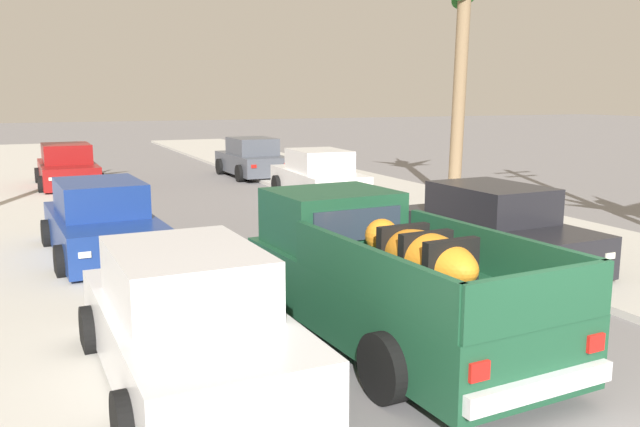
{
  "coord_description": "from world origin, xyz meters",
  "views": [
    {
      "loc": [
        -4.66,
        -3.73,
        3.18
      ],
      "look_at": [
        -0.21,
        6.35,
        1.2
      ],
      "focal_mm": 37.11,
      "sensor_mm": 36.0,
      "label": 1
    }
  ],
  "objects_px": {
    "pickup_truck": "(383,279)",
    "car_right_near": "(102,223)",
    "car_left_mid": "(252,159)",
    "car_right_mid": "(318,176)",
    "car_right_far": "(68,168)",
    "car_left_far": "(188,322)",
    "car_left_near": "(493,229)"
  },
  "relations": [
    {
      "from": "pickup_truck",
      "to": "car_left_mid",
      "type": "distance_m",
      "value": 17.83
    },
    {
      "from": "car_right_mid",
      "to": "car_right_far",
      "type": "relative_size",
      "value": 1.01
    },
    {
      "from": "car_left_near",
      "to": "car_left_far",
      "type": "height_order",
      "value": "same"
    },
    {
      "from": "car_right_mid",
      "to": "car_left_far",
      "type": "height_order",
      "value": "same"
    },
    {
      "from": "car_right_far",
      "to": "car_right_near",
      "type": "bearing_deg",
      "value": -89.86
    },
    {
      "from": "car_left_far",
      "to": "pickup_truck",
      "type": "bearing_deg",
      "value": 7.48
    },
    {
      "from": "car_left_near",
      "to": "car_left_mid",
      "type": "xyz_separation_m",
      "value": [
        0.16,
        14.97,
        0.0
      ]
    },
    {
      "from": "pickup_truck",
      "to": "car_left_near",
      "type": "bearing_deg",
      "value": 33.37
    },
    {
      "from": "car_left_mid",
      "to": "car_left_far",
      "type": "distance_m",
      "value": 18.91
    },
    {
      "from": "car_left_mid",
      "to": "car_right_mid",
      "type": "distance_m",
      "value": 6.24
    },
    {
      "from": "car_right_mid",
      "to": "car_right_near",
      "type": "bearing_deg",
      "value": -143.17
    },
    {
      "from": "car_right_near",
      "to": "car_left_far",
      "type": "bearing_deg",
      "value": -87.58
    },
    {
      "from": "car_left_mid",
      "to": "car_left_far",
      "type": "relative_size",
      "value": 0.99
    },
    {
      "from": "car_right_near",
      "to": "car_left_far",
      "type": "distance_m",
      "value": 6.36
    },
    {
      "from": "car_right_mid",
      "to": "car_left_far",
      "type": "relative_size",
      "value": 1.01
    },
    {
      "from": "car_left_near",
      "to": "car_left_mid",
      "type": "distance_m",
      "value": 14.97
    },
    {
      "from": "car_left_mid",
      "to": "car_right_mid",
      "type": "relative_size",
      "value": 0.99
    },
    {
      "from": "pickup_truck",
      "to": "car_right_mid",
      "type": "xyz_separation_m",
      "value": [
        3.97,
        11.16,
        -0.1
      ]
    },
    {
      "from": "car_right_mid",
      "to": "car_right_far",
      "type": "height_order",
      "value": "same"
    },
    {
      "from": "car_left_far",
      "to": "car_right_far",
      "type": "xyz_separation_m",
      "value": [
        -0.3,
        17.15,
        0.0
      ]
    },
    {
      "from": "car_left_mid",
      "to": "pickup_truck",
      "type": "bearing_deg",
      "value": -102.51
    },
    {
      "from": "car_right_near",
      "to": "car_right_far",
      "type": "distance_m",
      "value": 10.79
    },
    {
      "from": "car_left_mid",
      "to": "car_left_far",
      "type": "xyz_separation_m",
      "value": [
        -6.51,
        -17.75,
        0.0
      ]
    },
    {
      "from": "car_left_far",
      "to": "car_right_far",
      "type": "bearing_deg",
      "value": 90.99
    },
    {
      "from": "pickup_truck",
      "to": "car_right_mid",
      "type": "height_order",
      "value": "pickup_truck"
    },
    {
      "from": "pickup_truck",
      "to": "car_right_near",
      "type": "xyz_separation_m",
      "value": [
        -2.92,
        6.01,
        -0.1
      ]
    },
    {
      "from": "pickup_truck",
      "to": "car_right_far",
      "type": "relative_size",
      "value": 1.24
    },
    {
      "from": "car_left_mid",
      "to": "car_left_far",
      "type": "bearing_deg",
      "value": -110.14
    },
    {
      "from": "car_left_far",
      "to": "car_right_far",
      "type": "height_order",
      "value": "same"
    },
    {
      "from": "pickup_truck",
      "to": "car_right_near",
      "type": "bearing_deg",
      "value": 115.89
    },
    {
      "from": "car_right_near",
      "to": "car_left_mid",
      "type": "distance_m",
      "value": 13.26
    },
    {
      "from": "car_right_mid",
      "to": "car_right_far",
      "type": "xyz_separation_m",
      "value": [
        -6.91,
        5.64,
        0.0
      ]
    }
  ]
}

